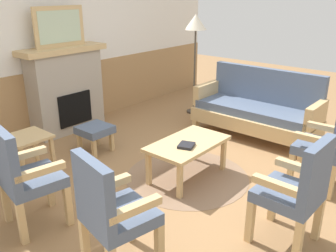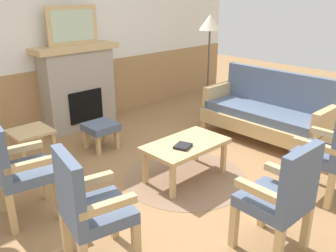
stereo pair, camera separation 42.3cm
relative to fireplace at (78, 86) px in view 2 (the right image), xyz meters
name	(u,v)px [view 2 (the right image)]	position (x,y,z in m)	size (l,w,h in m)	color
ground_plane	(189,178)	(0.00, -2.35, -0.65)	(14.00, 14.00, 0.00)	#997047
wall_back	(66,41)	(0.00, 0.25, 0.66)	(7.20, 0.14, 2.70)	white
fireplace	(78,86)	(0.00, 0.00, 0.00)	(1.30, 0.44, 1.28)	#A39989
framed_picture	(73,26)	(0.00, 0.00, 0.91)	(0.80, 0.04, 0.56)	tan
couch	(266,114)	(1.62, -2.32, -0.26)	(0.70, 1.80, 0.98)	tan
coffee_table	(186,147)	(-0.02, -2.31, -0.27)	(0.96, 0.56, 0.44)	tan
round_rug	(185,177)	(-0.02, -2.31, -0.65)	(1.43, 1.43, 0.01)	#896B51
book_on_table	(183,146)	(-0.14, -2.37, -0.20)	(0.18, 0.16, 0.03)	black
footstool	(101,129)	(-0.25, -0.93, -0.37)	(0.40, 0.40, 0.36)	tan
armchair_near_fireplace	(17,166)	(-1.69, -1.77, -0.11)	(0.55, 0.55, 0.98)	tan
armchair_by_window_left	(88,205)	(-1.57, -2.77, -0.11)	(0.57, 0.57, 0.98)	tan
armchair_front_left	(282,195)	(-0.39, -3.70, -0.11)	(0.49, 0.49, 0.98)	tan
armchair_front_center	(330,149)	(0.75, -3.59, -0.11)	(0.50, 0.50, 0.98)	tan
side_table	(31,139)	(-1.23, -1.01, -0.22)	(0.44, 0.44, 0.55)	tan
floor_lamp_by_couch	(210,29)	(1.94, -0.96, 0.80)	(0.36, 0.36, 1.68)	#332D28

